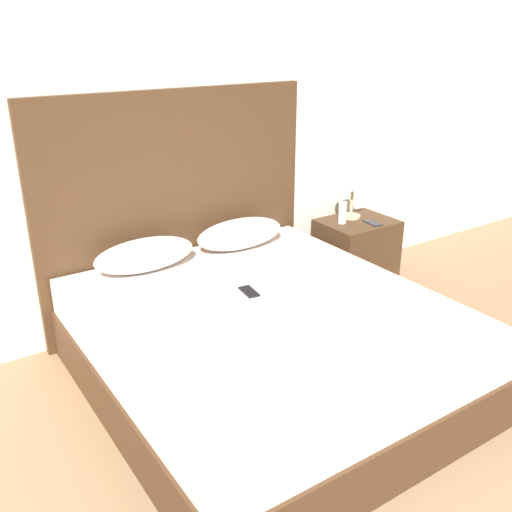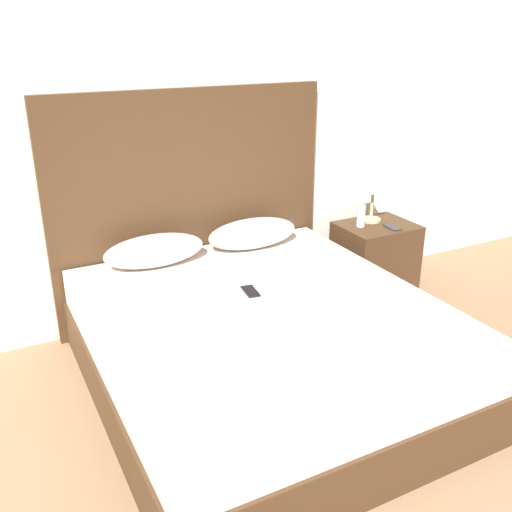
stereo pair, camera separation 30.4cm
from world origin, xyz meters
TOP-DOWN VIEW (x-y plane):
  - wall_back at (0.00, 2.80)m, footprint 10.00×0.06m
  - bed at (0.14, 1.69)m, footprint 1.80×2.01m
  - headboard at (0.14, 2.72)m, footprint 1.89×0.05m
  - pillow_left at (-0.20, 2.50)m, footprint 0.64×0.29m
  - pillow_right at (0.49, 2.50)m, footprint 0.64×0.29m
  - phone_on_bed at (0.15, 1.87)m, footprint 0.09×0.16m
  - nightstand at (1.47, 2.40)m, footprint 0.54×0.44m
  - table_lamp at (1.48, 2.49)m, footprint 0.22×0.22m
  - phone_on_nightstand at (1.52, 2.29)m, footprint 0.09×0.16m
  - toiletry_bottle at (1.33, 2.43)m, footprint 0.06×0.06m

SIDE VIEW (x-z plane):
  - bed at x=0.14m, z-range 0.00..0.51m
  - nightstand at x=1.47m, z-range 0.00..0.54m
  - phone_on_bed at x=0.15m, z-range 0.51..0.52m
  - phone_on_nightstand at x=1.52m, z-range 0.54..0.55m
  - pillow_left at x=-0.20m, z-range 0.51..0.70m
  - pillow_right at x=0.49m, z-range 0.51..0.70m
  - toiletry_bottle at x=1.33m, z-range 0.54..0.70m
  - headboard at x=0.14m, z-range 0.00..1.55m
  - table_lamp at x=1.48m, z-range 0.64..1.02m
  - wall_back at x=0.00m, z-range 0.00..2.70m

